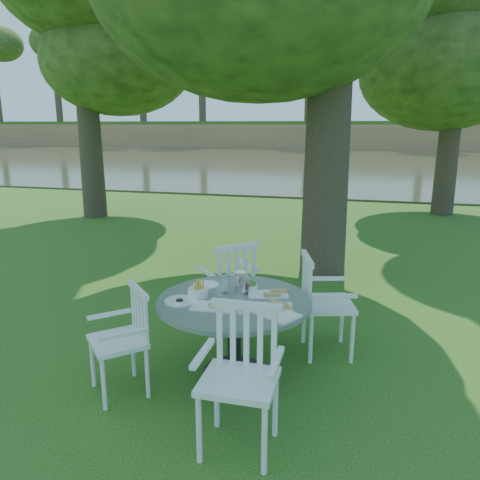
% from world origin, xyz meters
% --- Properties ---
extents(ground, '(140.00, 140.00, 0.00)m').
position_xyz_m(ground, '(0.00, 0.00, 0.00)').
color(ground, '#1A440E').
rests_on(ground, ground).
extents(table, '(1.36, 1.36, 0.73)m').
position_xyz_m(table, '(0.38, -1.43, 0.58)').
color(table, black).
rests_on(table, ground).
extents(chair_ne, '(0.59, 0.61, 1.00)m').
position_xyz_m(chair_ne, '(1.06, -0.81, 0.59)').
color(chair_ne, white).
rests_on(chair_ne, ground).
extents(chair_nw, '(0.70, 0.69, 1.01)m').
position_xyz_m(chair_nw, '(0.11, -0.55, 0.59)').
color(chair_nw, white).
rests_on(chair_nw, ground).
extents(chair_sw, '(0.62, 0.62, 0.90)m').
position_xyz_m(chair_sw, '(-0.42, -1.90, 0.53)').
color(chair_sw, white).
rests_on(chair_sw, ground).
extents(chair_se, '(0.52, 0.48, 1.01)m').
position_xyz_m(chair_se, '(0.68, -2.29, 0.59)').
color(chair_se, white).
rests_on(chair_se, ground).
extents(tableware, '(1.21, 0.84, 0.21)m').
position_xyz_m(tableware, '(0.33, -1.39, 0.77)').
color(tableware, white).
rests_on(tableware, table).
extents(river, '(100.00, 28.00, 0.12)m').
position_xyz_m(river, '(0.00, 23.00, 0.00)').
color(river, '#343620').
rests_on(river, ground).
extents(far_bank, '(100.00, 18.00, 15.20)m').
position_xyz_m(far_bank, '(0.28, 41.12, 7.25)').
color(far_bank, olive).
rests_on(far_bank, ground).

